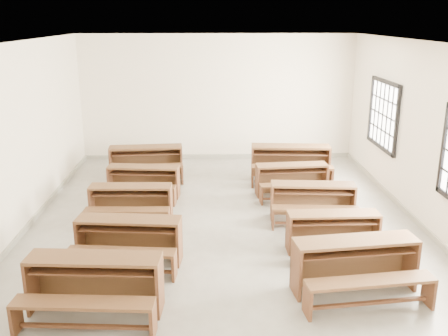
{
  "coord_description": "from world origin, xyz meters",
  "views": [
    {
      "loc": [
        -0.32,
        -8.52,
        3.58
      ],
      "look_at": [
        0.0,
        0.0,
        1.0
      ],
      "focal_mm": 40.0,
      "sensor_mm": 36.0,
      "label": 1
    }
  ],
  "objects_px": {
    "desk_set_5": "(356,263)",
    "desk_set_9": "(290,160)",
    "desk_set_4": "(146,160)",
    "desk_set_0": "(94,281)",
    "desk_set_3": "(143,180)",
    "desk_set_8": "(292,178)",
    "desk_set_1": "(128,238)",
    "desk_set_6": "(333,230)",
    "desk_set_2": "(131,201)",
    "desk_set_7": "(313,199)"
  },
  "relations": [
    {
      "from": "desk_set_4",
      "to": "desk_set_7",
      "type": "bearing_deg",
      "value": -42.62
    },
    {
      "from": "desk_set_3",
      "to": "desk_set_9",
      "type": "distance_m",
      "value": 3.38
    },
    {
      "from": "desk_set_2",
      "to": "desk_set_8",
      "type": "bearing_deg",
      "value": 23.42
    },
    {
      "from": "desk_set_1",
      "to": "desk_set_4",
      "type": "xyz_separation_m",
      "value": [
        -0.2,
        4.18,
        0.02
      ]
    },
    {
      "from": "desk_set_6",
      "to": "desk_set_7",
      "type": "relative_size",
      "value": 0.91
    },
    {
      "from": "desk_set_6",
      "to": "desk_set_3",
      "type": "bearing_deg",
      "value": 140.7
    },
    {
      "from": "desk_set_5",
      "to": "desk_set_7",
      "type": "distance_m",
      "value": 2.53
    },
    {
      "from": "desk_set_0",
      "to": "desk_set_5",
      "type": "bearing_deg",
      "value": 10.64
    },
    {
      "from": "desk_set_1",
      "to": "desk_set_7",
      "type": "distance_m",
      "value": 3.49
    },
    {
      "from": "desk_set_3",
      "to": "desk_set_4",
      "type": "bearing_deg",
      "value": 99.87
    },
    {
      "from": "desk_set_4",
      "to": "desk_set_6",
      "type": "bearing_deg",
      "value": -53.82
    },
    {
      "from": "desk_set_2",
      "to": "desk_set_3",
      "type": "xyz_separation_m",
      "value": [
        0.08,
        1.25,
        -0.01
      ]
    },
    {
      "from": "desk_set_5",
      "to": "desk_set_7",
      "type": "xyz_separation_m",
      "value": [
        -0.05,
        2.53,
        -0.04
      ]
    },
    {
      "from": "desk_set_2",
      "to": "desk_set_6",
      "type": "distance_m",
      "value": 3.65
    },
    {
      "from": "desk_set_2",
      "to": "desk_set_5",
      "type": "distance_m",
      "value": 4.26
    },
    {
      "from": "desk_set_4",
      "to": "desk_set_3",
      "type": "bearing_deg",
      "value": -90.69
    },
    {
      "from": "desk_set_2",
      "to": "desk_set_4",
      "type": "distance_m",
      "value": 2.54
    },
    {
      "from": "desk_set_4",
      "to": "desk_set_7",
      "type": "xyz_separation_m",
      "value": [
        3.32,
        -2.61,
        -0.04
      ]
    },
    {
      "from": "desk_set_3",
      "to": "desk_set_9",
      "type": "relative_size",
      "value": 0.83
    },
    {
      "from": "desk_set_3",
      "to": "desk_set_4",
      "type": "xyz_separation_m",
      "value": [
        -0.08,
        1.29,
        0.05
      ]
    },
    {
      "from": "desk_set_4",
      "to": "desk_set_5",
      "type": "height_order",
      "value": "desk_set_5"
    },
    {
      "from": "desk_set_9",
      "to": "desk_set_1",
      "type": "bearing_deg",
      "value": -123.64
    },
    {
      "from": "desk_set_0",
      "to": "desk_set_1",
      "type": "height_order",
      "value": "desk_set_0"
    },
    {
      "from": "desk_set_3",
      "to": "desk_set_8",
      "type": "relative_size",
      "value": 1.0
    },
    {
      "from": "desk_set_2",
      "to": "desk_set_9",
      "type": "relative_size",
      "value": 0.82
    },
    {
      "from": "desk_set_3",
      "to": "desk_set_8",
      "type": "bearing_deg",
      "value": 6.12
    },
    {
      "from": "desk_set_1",
      "to": "desk_set_9",
      "type": "bearing_deg",
      "value": 57.88
    },
    {
      "from": "desk_set_0",
      "to": "desk_set_9",
      "type": "relative_size",
      "value": 0.94
    },
    {
      "from": "desk_set_2",
      "to": "desk_set_7",
      "type": "relative_size",
      "value": 0.95
    },
    {
      "from": "desk_set_6",
      "to": "desk_set_5",
      "type": "bearing_deg",
      "value": -90.44
    },
    {
      "from": "desk_set_3",
      "to": "desk_set_9",
      "type": "height_order",
      "value": "desk_set_9"
    },
    {
      "from": "desk_set_5",
      "to": "desk_set_9",
      "type": "relative_size",
      "value": 0.95
    },
    {
      "from": "desk_set_8",
      "to": "desk_set_9",
      "type": "distance_m",
      "value": 1.05
    },
    {
      "from": "desk_set_8",
      "to": "desk_set_4",
      "type": "bearing_deg",
      "value": 153.48
    },
    {
      "from": "desk_set_4",
      "to": "desk_set_0",
      "type": "bearing_deg",
      "value": -94.73
    },
    {
      "from": "desk_set_1",
      "to": "desk_set_7",
      "type": "xyz_separation_m",
      "value": [
        3.12,
        1.57,
        -0.01
      ]
    },
    {
      "from": "desk_set_1",
      "to": "desk_set_6",
      "type": "bearing_deg",
      "value": 10.57
    },
    {
      "from": "desk_set_2",
      "to": "desk_set_9",
      "type": "xyz_separation_m",
      "value": [
        3.3,
        2.28,
        0.08
      ]
    },
    {
      "from": "desk_set_2",
      "to": "desk_set_7",
      "type": "distance_m",
      "value": 3.32
    },
    {
      "from": "desk_set_2",
      "to": "desk_set_5",
      "type": "xyz_separation_m",
      "value": [
        3.37,
        -2.6,
        0.05
      ]
    },
    {
      "from": "desk_set_2",
      "to": "desk_set_9",
      "type": "height_order",
      "value": "desk_set_9"
    },
    {
      "from": "desk_set_2",
      "to": "desk_set_3",
      "type": "distance_m",
      "value": 1.26
    },
    {
      "from": "desk_set_0",
      "to": "desk_set_3",
      "type": "relative_size",
      "value": 1.13
    },
    {
      "from": "desk_set_2",
      "to": "desk_set_0",
      "type": "bearing_deg",
      "value": -88.79
    },
    {
      "from": "desk_set_0",
      "to": "desk_set_9",
      "type": "bearing_deg",
      "value": 62.1
    },
    {
      "from": "desk_set_4",
      "to": "desk_set_6",
      "type": "relative_size",
      "value": 1.19
    },
    {
      "from": "desk_set_0",
      "to": "desk_set_6",
      "type": "bearing_deg",
      "value": 29.3
    },
    {
      "from": "desk_set_1",
      "to": "desk_set_9",
      "type": "distance_m",
      "value": 5.0
    },
    {
      "from": "desk_set_4",
      "to": "desk_set_5",
      "type": "xyz_separation_m",
      "value": [
        3.38,
        -5.14,
        0.0
      ]
    },
    {
      "from": "desk_set_7",
      "to": "desk_set_9",
      "type": "distance_m",
      "value": 2.36
    }
  ]
}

